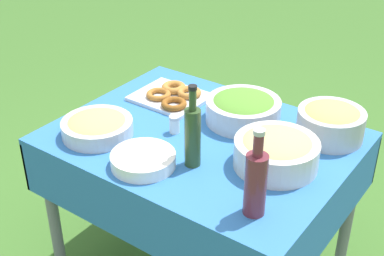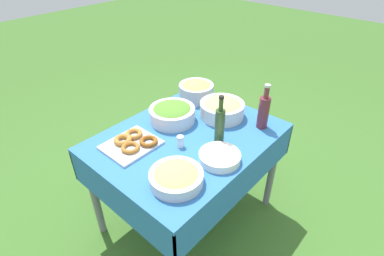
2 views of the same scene
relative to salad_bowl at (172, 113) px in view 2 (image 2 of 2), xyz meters
The scene contains 11 objects.
ground_plane 0.84m from the salad_bowl, 71.45° to the left, with size 14.00×14.00×0.00m, color #3D6B28.
picnic_table 0.27m from the salad_bowl, 71.45° to the left, with size 1.14×0.88×0.76m.
salad_bowl is the anchor object (origin of this frame).
pasta_bowl 0.34m from the salad_bowl, 140.96° to the left, with size 0.30×0.30×0.12m.
donut_platter 0.36m from the salad_bowl, ahead, with size 0.31×0.27×0.05m.
plate_stack 0.51m from the salad_bowl, 76.18° to the left, with size 0.24×0.24×0.05m.
olive_oil_bottle 0.39m from the salad_bowl, 92.71° to the left, with size 0.06×0.06×0.31m.
wine_bottle 0.60m from the salad_bowl, 124.36° to the left, with size 0.07×0.07×0.30m.
bread_bowl 0.59m from the salad_bowl, 46.64° to the left, with size 0.28×0.28×0.08m.
fruit_bowl 0.35m from the salad_bowl, 166.14° to the right, with size 0.26×0.26×0.14m.
salt_shaker 0.30m from the salad_bowl, 53.99° to the left, with size 0.04×0.04×0.07m.
Camera 2 is at (1.13, 1.04, 1.86)m, focal length 28.00 mm.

